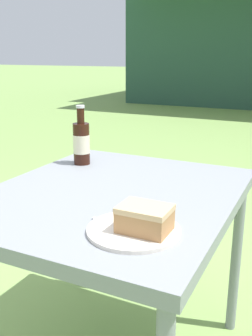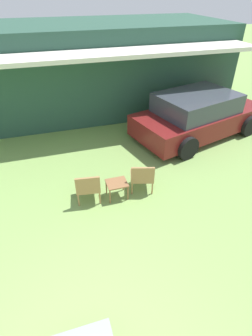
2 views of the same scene
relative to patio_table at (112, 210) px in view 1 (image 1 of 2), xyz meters
name	(u,v)px [view 1 (image 1 of 2)]	position (x,y,z in m)	size (l,w,h in m)	color
patio_table	(112,210)	(0.00, 0.00, 0.00)	(0.76, 0.89, 0.69)	gray
cake_on_plate	(140,224)	(0.21, -0.24, 0.09)	(0.23, 0.23, 0.07)	silver
cola_bottle_near	(81,142)	(-0.26, 0.23, 0.15)	(0.07, 0.07, 0.23)	black
fork	(120,228)	(0.15, -0.24, 0.07)	(0.19, 0.06, 0.01)	silver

